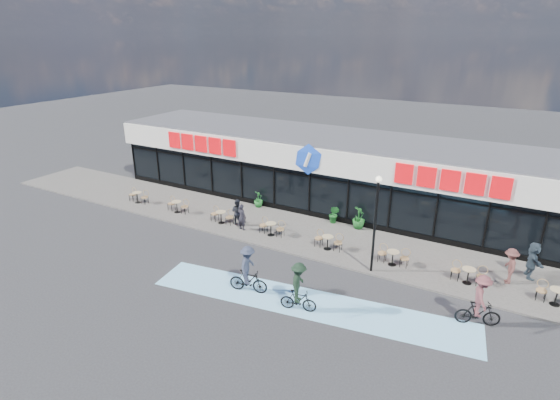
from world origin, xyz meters
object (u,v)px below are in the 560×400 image
object	(u,v)px
bistro_set_0	(138,196)
potted_plant_right	(334,214)
patron_left	(242,217)
cyclist_b	(480,303)
patron_right	(237,212)
pedestrian_a	(510,266)
potted_plant_left	(258,199)
cyclist_a	(298,288)
lamp_post	(376,216)
pedestrian_b	(533,260)
potted_plant_mid	(359,218)

from	to	relation	value
bistro_set_0	potted_plant_right	size ratio (longest dim) A/B	1.36
patron_left	cyclist_b	bearing A→B (deg)	173.24
bistro_set_0	patron_right	xyz separation A→B (m)	(7.88, 0.25, 0.34)
bistro_set_0	pedestrian_a	bearing A→B (deg)	2.22
potted_plant_left	patron_left	bearing A→B (deg)	-73.28
potted_plant_right	patron_right	xyz separation A→B (m)	(-4.94, -2.96, 0.23)
potted_plant_left	cyclist_a	distance (m)	11.55
lamp_post	pedestrian_a	xyz separation A→B (m)	(5.76, 2.01, -2.01)
patron_right	pedestrian_a	bearing A→B (deg)	-177.29
patron_right	cyclist_a	bearing A→B (deg)	140.52
patron_right	pedestrian_b	world-z (taller)	pedestrian_b
potted_plant_mid	patron_right	world-z (taller)	patron_right
cyclist_a	pedestrian_b	bearing A→B (deg)	41.96
lamp_post	potted_plant_right	xyz separation A→B (m)	(-3.75, 4.36, -2.29)
bistro_set_0	patron_right	world-z (taller)	patron_right
bistro_set_0	patron_left	world-z (taller)	patron_left
potted_plant_mid	cyclist_a	size ratio (longest dim) A/B	0.59
cyclist_b	pedestrian_a	bearing A→B (deg)	77.67
patron_left	patron_right	world-z (taller)	patron_right
potted_plant_mid	potted_plant_right	distance (m)	1.53
patron_right	cyclist_a	xyz separation A→B (m)	(7.01, -5.83, 0.15)
cyclist_a	bistro_set_0	bearing A→B (deg)	159.45
bistro_set_0	potted_plant_left	world-z (taller)	potted_plant_left
potted_plant_left	cyclist_a	bearing A→B (deg)	-49.99
patron_right	lamp_post	bearing A→B (deg)	171.14
lamp_post	potted_plant_mid	bearing A→B (deg)	116.80
potted_plant_mid	cyclist_b	world-z (taller)	cyclist_b
potted_plant_left	cyclist_b	bearing A→B (deg)	-24.09
patron_left	potted_plant_left	bearing A→B (deg)	-67.98
pedestrian_a	cyclist_b	xyz separation A→B (m)	(-0.85, -3.87, 0.05)
lamp_post	cyclist_a	xyz separation A→B (m)	(-1.68, -4.44, -1.91)
lamp_post	cyclist_b	world-z (taller)	lamp_post
pedestrian_a	pedestrian_b	bearing A→B (deg)	127.36
potted_plant_mid	patron_left	world-z (taller)	patron_left
lamp_post	potted_plant_mid	world-z (taller)	lamp_post
potted_plant_mid	pedestrian_b	size ratio (longest dim) A/B	0.73
lamp_post	pedestrian_b	bearing A→B (deg)	24.60
pedestrian_a	pedestrian_b	world-z (taller)	pedestrian_b
potted_plant_left	pedestrian_b	size ratio (longest dim) A/B	0.58
lamp_post	potted_plant_left	distance (m)	10.37
potted_plant_left	pedestrian_b	xyz separation A→B (m)	(15.74, -1.36, 0.37)
pedestrian_b	pedestrian_a	bearing A→B (deg)	124.20
patron_left	cyclist_b	xyz separation A→B (m)	(12.96, -2.77, 0.12)
potted_plant_mid	patron_left	distance (m)	6.79
patron_right	cyclist_a	world-z (taller)	cyclist_a
lamp_post	potted_plant_right	world-z (taller)	lamp_post
potted_plant_left	potted_plant_mid	bearing A→B (deg)	-0.06
potted_plant_mid	pedestrian_b	bearing A→B (deg)	-8.69
lamp_post	potted_plant_mid	distance (m)	5.40
bistro_set_0	cyclist_a	world-z (taller)	cyclist_a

